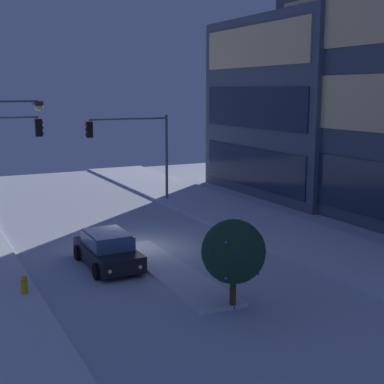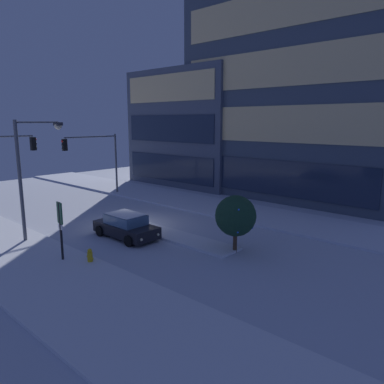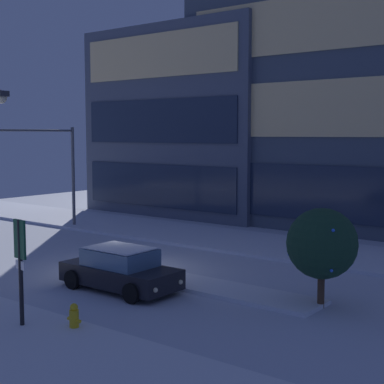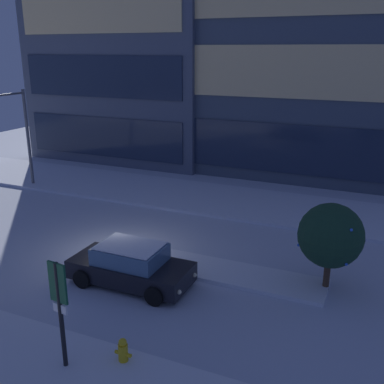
# 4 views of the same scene
# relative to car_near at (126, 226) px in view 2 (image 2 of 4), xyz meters

# --- Properties ---
(ground) EXTENTS (52.00, 52.00, 0.00)m
(ground) POSITION_rel_car_near_xyz_m (-1.94, 1.97, -0.71)
(ground) COLOR silver
(curb_strip_near) EXTENTS (52.00, 5.20, 0.14)m
(curb_strip_near) POSITION_rel_car_near_xyz_m (-1.94, -5.93, -0.64)
(curb_strip_near) COLOR silver
(curb_strip_near) RESTS_ON ground
(curb_strip_far) EXTENTS (52.00, 5.20, 0.14)m
(curb_strip_far) POSITION_rel_car_near_xyz_m (-1.94, 9.86, -0.64)
(curb_strip_far) COLOR silver
(curb_strip_far) RESTS_ON ground
(median_strip) EXTENTS (9.00, 1.80, 0.14)m
(median_strip) POSITION_rel_car_near_xyz_m (1.98, 2.01, -0.64)
(median_strip) COLOR silver
(median_strip) RESTS_ON ground
(office_tower_main) EXTENTS (19.92, 12.62, 26.85)m
(office_tower_main) POSITION_rel_car_near_xyz_m (1.25, 20.67, 12.71)
(office_tower_main) COLOR #424C5B
(office_tower_main) RESTS_ON ground
(office_tower_secondary) EXTENTS (13.59, 11.88, 12.37)m
(office_tower_secondary) POSITION_rel_car_near_xyz_m (-10.58, 19.88, 5.48)
(office_tower_secondary) COLOR #4C5466
(office_tower_secondary) RESTS_ON ground
(car_near) EXTENTS (4.41, 2.06, 1.49)m
(car_near) POSITION_rel_car_near_xyz_m (0.00, 0.00, 0.00)
(car_near) COLOR black
(car_near) RESTS_ON ground
(traffic_light_corner_far_left) EXTENTS (0.32, 5.62, 5.76)m
(traffic_light_corner_far_left) POSITION_rel_car_near_xyz_m (-11.83, 5.74, 3.40)
(traffic_light_corner_far_left) COLOR #565960
(traffic_light_corner_far_left) RESTS_ON ground
(traffic_light_corner_near_left) EXTENTS (0.32, 3.92, 6.08)m
(traffic_light_corner_near_left) POSITION_rel_car_near_xyz_m (-10.27, -2.67, 3.43)
(traffic_light_corner_near_left) COLOR #565960
(traffic_light_corner_near_left) RESTS_ON ground
(street_lamp_arched) EXTENTS (0.77, 3.04, 7.04)m
(street_lamp_arched) POSITION_rel_car_near_xyz_m (-3.78, -3.63, 3.94)
(street_lamp_arched) COLOR #565960
(street_lamp_arched) RESTS_ON ground
(fire_hydrant) EXTENTS (0.48, 0.26, 0.80)m
(fire_hydrant) POSITION_rel_car_near_xyz_m (2.06, -3.82, -0.32)
(fire_hydrant) COLOR gold
(fire_hydrant) RESTS_ON ground
(parking_info_sign) EXTENTS (0.55, 0.12, 3.07)m
(parking_info_sign) POSITION_rel_car_near_xyz_m (0.78, -4.58, 1.26)
(parking_info_sign) COLOR black
(parking_info_sign) RESTS_ON ground
(decorated_tree_median) EXTENTS (2.21, 2.19, 3.12)m
(decorated_tree_median) POSITION_rel_car_near_xyz_m (6.37, 2.36, 1.31)
(decorated_tree_median) COLOR #473323
(decorated_tree_median) RESTS_ON ground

